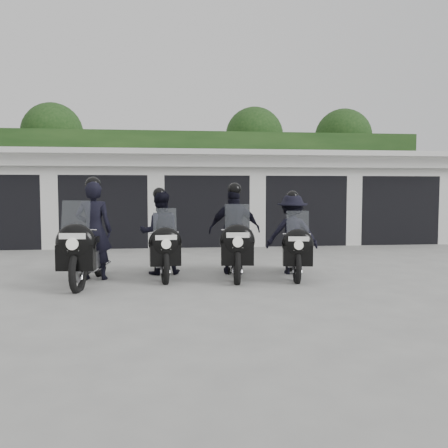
{
  "coord_description": "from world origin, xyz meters",
  "views": [
    {
      "loc": [
        -1.18,
        -8.96,
        1.73
      ],
      "look_at": [
        -0.05,
        0.67,
        1.05
      ],
      "focal_mm": 38.0,
      "sensor_mm": 36.0,
      "label": 1
    }
  ],
  "objects": [
    {
      "name": "ground",
      "position": [
        0.0,
        0.0,
        0.0
      ],
      "size": [
        80.0,
        80.0,
        0.0
      ],
      "primitive_type": "plane",
      "color": "#969691",
      "rests_on": "ground"
    },
    {
      "name": "police_bike_a",
      "position": [
        -2.66,
        0.12,
        0.82
      ],
      "size": [
        0.85,
        2.37,
        2.06
      ],
      "rotation": [
        0.0,
        0.0,
        -0.1
      ],
      "color": "black",
      "rests_on": "ground"
    },
    {
      "name": "police_bike_c",
      "position": [
        0.16,
        0.58,
        0.83
      ],
      "size": [
        1.12,
        2.25,
        1.96
      ],
      "rotation": [
        0.0,
        0.0,
        -0.09
      ],
      "color": "black",
      "rests_on": "ground"
    },
    {
      "name": "garage_block",
      "position": [
        -0.0,
        8.06,
        1.42
      ],
      "size": [
        16.4,
        6.8,
        2.96
      ],
      "color": "silver",
      "rests_on": "ground"
    },
    {
      "name": "police_bike_b",
      "position": [
        -1.35,
        0.71,
        0.78
      ],
      "size": [
        0.9,
        2.13,
        1.86
      ],
      "rotation": [
        0.0,
        0.0,
        0.11
      ],
      "color": "black",
      "rests_on": "ground"
    },
    {
      "name": "police_bike_d",
      "position": [
        1.35,
        0.48,
        0.76
      ],
      "size": [
        1.15,
        2.04,
        1.79
      ],
      "rotation": [
        0.0,
        0.0,
        -0.16
      ],
      "color": "black",
      "rests_on": "ground"
    },
    {
      "name": "background_vegetation",
      "position": [
        0.37,
        12.92,
        2.77
      ],
      "size": [
        20.0,
        3.9,
        5.8
      ],
      "color": "#173413",
      "rests_on": "ground"
    }
  ]
}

